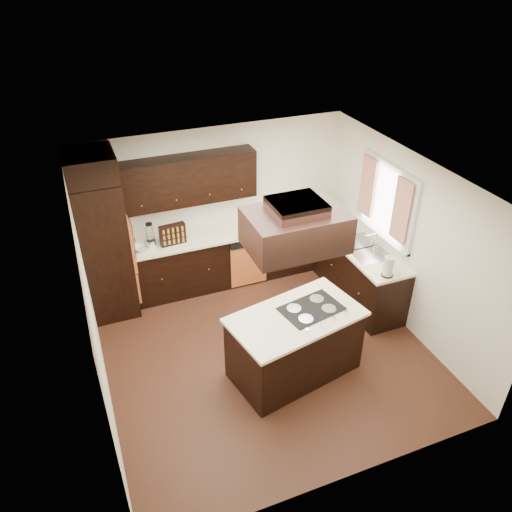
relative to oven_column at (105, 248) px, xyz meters
name	(u,v)px	position (x,y,z in m)	size (l,w,h in m)	color
floor	(265,350)	(1.78, -1.71, -1.07)	(4.20, 4.20, 0.02)	#562E1C
ceiling	(267,181)	(1.78, -1.71, 1.45)	(4.20, 4.20, 0.02)	white
wall_back	(215,204)	(1.78, 0.40, 0.19)	(4.20, 0.02, 2.50)	#F1E8CD
wall_front	(355,397)	(1.78, -3.81, 0.19)	(4.20, 0.02, 2.50)	#F1E8CD
wall_left	(91,314)	(-0.33, -1.71, 0.19)	(0.02, 4.20, 2.50)	#F1E8CD
wall_right	(408,243)	(3.88, -1.71, 0.19)	(0.02, 4.20, 2.50)	#F1E8CD
oven_column	(105,248)	(0.00, 0.00, 0.00)	(0.65, 0.75, 2.12)	black
wall_oven_face	(129,240)	(0.35, 0.00, 0.06)	(0.05, 0.62, 0.78)	orange
base_cabinets_back	(225,257)	(1.81, 0.09, -0.62)	(2.93, 0.60, 0.88)	black
base_cabinets_right	(349,263)	(3.58, -0.80, -0.62)	(0.60, 2.40, 0.88)	black
countertop_back	(224,233)	(1.81, 0.08, -0.16)	(2.93, 0.63, 0.04)	#FFF7CA
countertop_right	(351,238)	(3.56, -0.80, -0.16)	(0.63, 2.40, 0.04)	#FFF7CA
upper_cabinets	(189,180)	(1.34, 0.23, 0.75)	(2.00, 0.34, 0.72)	black
dishwasher_front	(249,265)	(2.10, -0.20, -0.66)	(0.60, 0.05, 0.72)	orange
window_frame	(387,201)	(3.85, -1.16, 0.59)	(0.06, 1.32, 1.12)	silver
window_pane	(388,200)	(3.87, -1.16, 0.59)	(0.00, 1.20, 1.00)	white
curtain_left	(401,211)	(3.79, -1.57, 0.64)	(0.02, 0.34, 0.90)	beige
curtain_right	(367,187)	(3.79, -0.74, 0.64)	(0.02, 0.34, 0.90)	beige
sink_rim	(364,248)	(3.58, -1.16, -0.14)	(0.52, 0.84, 0.01)	silver
island	(294,345)	(1.97, -2.20, -0.62)	(1.56, 0.85, 0.88)	black
island_top	(296,317)	(1.97, -2.20, -0.16)	(1.62, 0.91, 0.04)	#FFF7CA
cooktop	(311,309)	(2.20, -2.16, -0.13)	(0.74, 0.49, 0.01)	black
range_hood	(295,230)	(1.88, -2.25, 1.10)	(1.05, 0.72, 0.42)	black
hood_duct	(297,207)	(1.88, -2.25, 1.38)	(0.55, 0.50, 0.13)	black
blender_base	(151,243)	(0.66, 0.06, -0.09)	(0.15, 0.15, 0.10)	silver
blender_pitcher	(150,233)	(0.66, 0.06, 0.09)	(0.13, 0.13, 0.26)	silver
spice_rack	(173,234)	(0.98, 0.00, 0.02)	(0.39, 0.10, 0.33)	black
mixing_bowl	(141,248)	(0.50, 0.01, -0.11)	(0.24, 0.24, 0.06)	silver
soap_bottle	(341,224)	(3.55, -0.51, -0.05)	(0.08, 0.08, 0.18)	silver
paper_towel	(388,267)	(3.48, -1.89, 0.01)	(0.14, 0.14, 0.30)	silver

